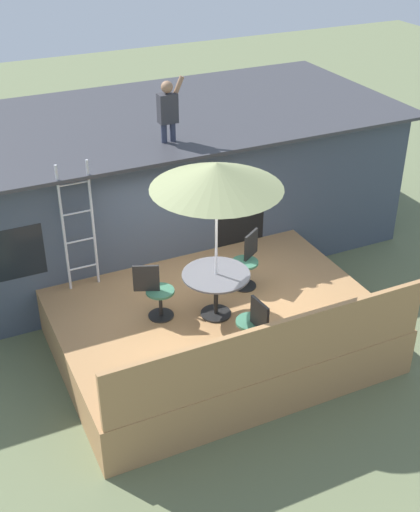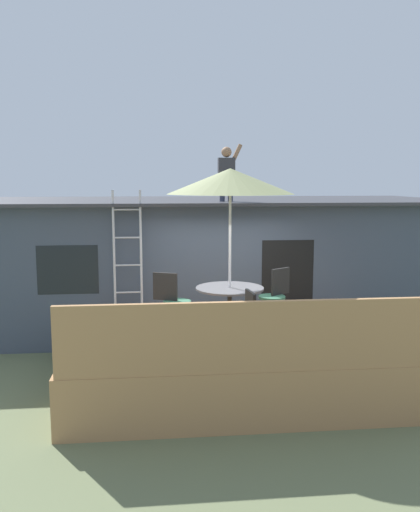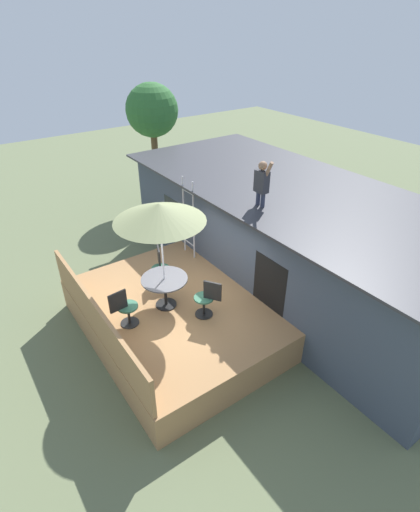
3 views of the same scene
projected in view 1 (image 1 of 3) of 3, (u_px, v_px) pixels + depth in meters
ground_plane at (213, 343)px, 11.08m from camera, size 40.00×40.00×0.00m
house at (135, 186)px, 13.18m from camera, size 10.50×4.50×2.76m
deck at (213, 324)px, 10.88m from camera, size 4.96×3.96×0.80m
deck_railing at (274, 350)px, 8.94m from camera, size 4.86×0.08×0.90m
patio_table at (216, 283)px, 10.13m from camera, size 1.04×1.04×0.74m
patio_umbrella at (217, 176)px, 9.23m from camera, size 1.90×1.90×2.54m
step_ladder at (78, 227)px, 10.59m from camera, size 0.52×0.04×2.20m
person_figure at (168, 107)px, 11.15m from camera, size 0.47×0.20×1.11m
patio_chair_left at (155, 292)px, 10.15m from camera, size 0.60×0.44×0.92m
patio_chair_right at (247, 261)px, 10.94m from camera, size 0.56×0.46×0.92m
patio_chair_near at (254, 325)px, 9.42m from camera, size 0.44×0.62×0.92m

